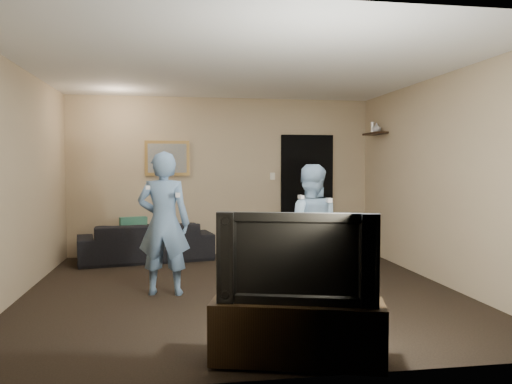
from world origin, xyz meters
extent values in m
plane|color=black|center=(0.00, 0.00, 0.00)|extent=(5.00, 5.00, 0.00)
cube|color=silver|center=(0.00, 0.00, 2.60)|extent=(5.00, 5.00, 0.04)
cube|color=tan|center=(0.00, 2.50, 1.30)|extent=(5.00, 0.04, 2.60)
cube|color=tan|center=(0.00, -2.50, 1.30)|extent=(5.00, 0.04, 2.60)
cube|color=tan|center=(-2.50, 0.00, 1.30)|extent=(0.04, 5.00, 2.60)
cube|color=tan|center=(2.50, 0.00, 1.30)|extent=(0.04, 5.00, 2.60)
imported|color=black|center=(-1.23, 2.08, 0.30)|extent=(2.14, 1.15, 0.59)
cube|color=#1C5542|center=(-1.42, 2.08, 0.48)|extent=(0.43, 0.24, 0.41)
cube|color=olive|center=(-0.90, 2.48, 1.60)|extent=(0.72, 0.05, 0.57)
cube|color=slate|center=(-0.90, 2.45, 1.60)|extent=(0.62, 0.01, 0.47)
cube|color=black|center=(1.45, 2.47, 1.00)|extent=(0.90, 0.06, 2.00)
cube|color=silver|center=(0.85, 2.48, 1.30)|extent=(0.08, 0.02, 0.12)
cube|color=black|center=(2.39, 1.80, 1.99)|extent=(0.20, 0.60, 0.03)
imported|color=silver|center=(2.39, 1.74, 2.08)|extent=(0.16, 0.16, 0.15)
cylinder|color=silver|center=(2.39, 1.90, 2.09)|extent=(0.06, 0.06, 0.18)
cube|color=black|center=(0.12, -2.26, 0.25)|extent=(1.33, 0.74, 0.45)
imported|color=black|center=(0.12, -2.26, 0.81)|extent=(1.15, 0.47, 0.67)
imported|color=#6587AF|center=(-0.90, -0.04, 0.82)|extent=(0.65, 0.48, 1.64)
cube|color=white|center=(-1.06, -0.26, 1.24)|extent=(0.04, 0.14, 0.04)
cube|color=white|center=(-0.74, -0.26, 1.15)|extent=(0.05, 0.09, 0.05)
imported|color=#99BDDE|center=(0.76, -0.26, 0.75)|extent=(0.85, 0.74, 1.49)
cube|color=white|center=(0.60, -0.48, 1.13)|extent=(0.04, 0.14, 0.04)
cube|color=white|center=(0.92, -0.48, 1.09)|extent=(0.05, 0.09, 0.05)
camera|label=1|loc=(-0.75, -5.80, 1.47)|focal=35.00mm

